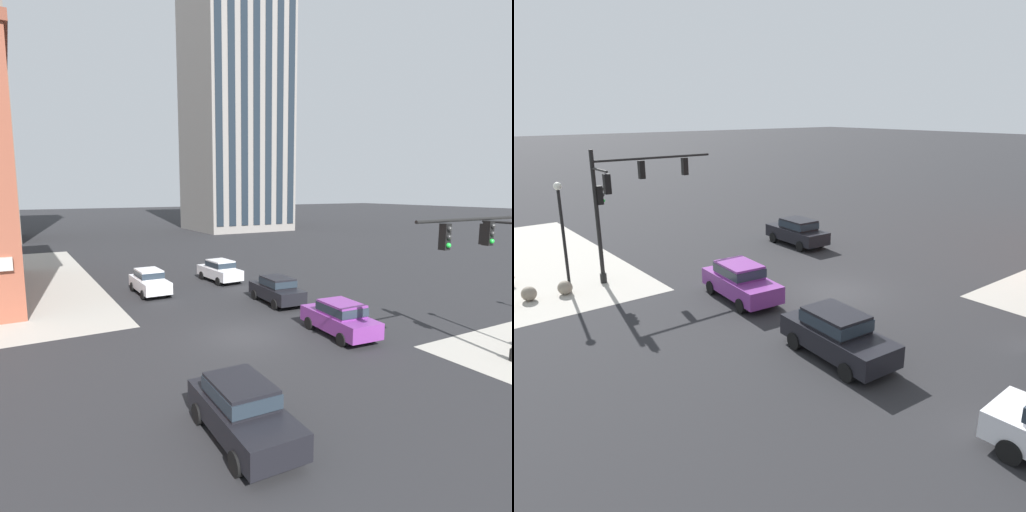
% 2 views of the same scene
% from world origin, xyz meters
% --- Properties ---
extents(ground_plane, '(320.00, 320.00, 0.00)m').
position_xyz_m(ground_plane, '(0.00, 0.00, 0.00)').
color(ground_plane, '#262628').
extents(traffic_signal_main, '(6.50, 2.09, 6.55)m').
position_xyz_m(traffic_signal_main, '(7.03, -7.98, 4.29)').
color(traffic_signal_main, black).
rests_on(traffic_signal_main, ground).
extents(car_main_northbound_near, '(2.15, 4.52, 1.68)m').
position_xyz_m(car_main_northbound_near, '(4.14, -2.10, 0.92)').
color(car_main_northbound_near, '#7A3389').
rests_on(car_main_northbound_near, ground).
extents(car_main_northbound_far, '(1.90, 4.41, 1.68)m').
position_xyz_m(car_main_northbound_far, '(-1.48, 10.93, 0.92)').
color(car_main_northbound_far, silver).
rests_on(car_main_northbound_far, ground).
extents(car_main_southbound_near, '(2.01, 4.46, 1.68)m').
position_xyz_m(car_main_southbound_near, '(-4.14, -7.57, 0.92)').
color(car_main_southbound_near, black).
rests_on(car_main_southbound_near, ground).
extents(car_main_southbound_far, '(2.10, 4.50, 1.68)m').
position_xyz_m(car_main_southbound_far, '(4.42, 12.27, 0.92)').
color(car_main_southbound_far, silver).
rests_on(car_main_southbound_far, ground).
extents(car_cross_eastbound, '(2.10, 4.50, 1.68)m').
position_xyz_m(car_cross_eastbound, '(4.72, 4.53, 0.92)').
color(car_cross_eastbound, black).
rests_on(car_cross_eastbound, ground).
extents(residential_tower_skyline_right, '(15.87, 15.30, 66.04)m').
position_xyz_m(residential_tower_skyline_right, '(26.19, 52.05, 33.04)').
color(residential_tower_skyline_right, gray).
rests_on(residential_tower_skyline_right, ground).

